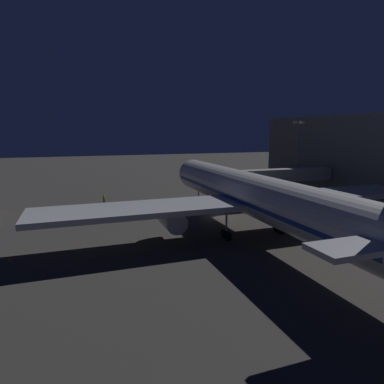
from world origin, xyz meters
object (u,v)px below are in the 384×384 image
traffic_cone_nose_starboard (180,199)px  traffic_cone_wingtip_svc_side (10,259)px  airliner_at_gate (256,197)px  traffic_cone_nose_port (199,197)px  ground_crew_by_belt_loader (104,198)px  jet_bridge (270,176)px  apron_floodlight_mast (297,152)px

traffic_cone_nose_starboard → traffic_cone_wingtip_svc_side: (28.49, 26.38, 0.00)m
airliner_at_gate → traffic_cone_nose_port: airliner_at_gate is taller
ground_crew_by_belt_loader → traffic_cone_nose_starboard: (-15.69, 2.55, -0.69)m
airliner_at_gate → jet_bridge: size_ratio=2.35×
traffic_cone_nose_port → jet_bridge: bearing=136.7°
airliner_at_gate → apron_floodlight_mast: 36.26m
apron_floodlight_mast → ground_crew_by_belt_loader: 44.57m
apron_floodlight_mast → traffic_cone_wingtip_svc_side: (56.19, 23.93, -9.58)m
ground_crew_by_belt_loader → traffic_cone_nose_port: 20.26m
jet_bridge → ground_crew_by_belt_loader: (31.13, -12.96, -4.88)m
jet_bridge → traffic_cone_wingtip_svc_side: size_ratio=45.45×
airliner_at_gate → traffic_cone_nose_port: (-2.20, -27.90, -5.44)m
airliner_at_gate → jet_bridge: airliner_at_gate is taller
airliner_at_gate → apron_floodlight_mast: size_ratio=3.49×
apron_floodlight_mast → traffic_cone_nose_port: size_ratio=30.68×
ground_crew_by_belt_loader → traffic_cone_wingtip_svc_side: (12.81, 28.93, -0.69)m
airliner_at_gate → traffic_cone_nose_starboard: size_ratio=106.96×
apron_floodlight_mast → traffic_cone_nose_port: (23.30, -2.46, -9.58)m
traffic_cone_nose_starboard → apron_floodlight_mast: bearing=174.9°
jet_bridge → traffic_cone_nose_starboard: 19.44m
airliner_at_gate → traffic_cone_nose_port: 28.51m
airliner_at_gate → apron_floodlight_mast: airliner_at_gate is taller
jet_bridge → apron_floodlight_mast: size_ratio=1.48×
airliner_at_gate → traffic_cone_nose_port: size_ratio=106.96×
airliner_at_gate → apron_floodlight_mast: (-25.50, -25.45, 4.14)m
airliner_at_gate → traffic_cone_wingtip_svc_side: airliner_at_gate is taller
apron_floodlight_mast → traffic_cone_wingtip_svc_side: size_ratio=30.68×
jet_bridge → ground_crew_by_belt_loader: size_ratio=14.30×
apron_floodlight_mast → ground_crew_by_belt_loader: bearing=-6.6°
traffic_cone_nose_starboard → ground_crew_by_belt_loader: bearing=-9.2°
ground_crew_by_belt_loader → jet_bridge: bearing=157.4°
apron_floodlight_mast → traffic_cone_nose_port: 25.31m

